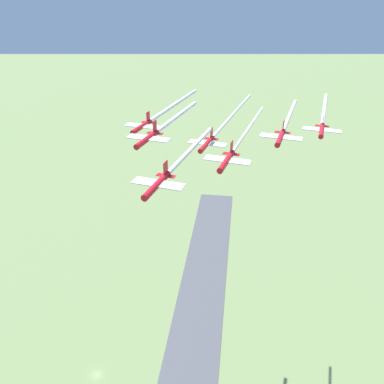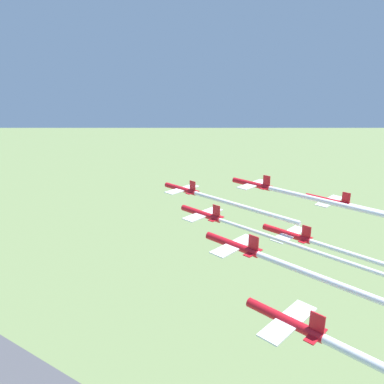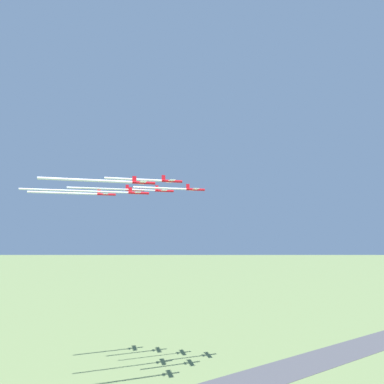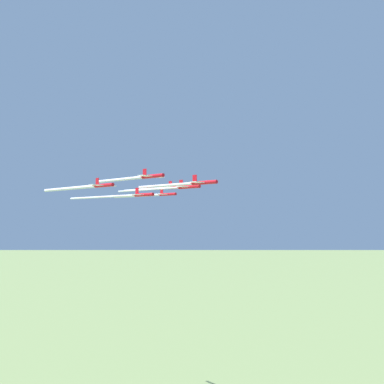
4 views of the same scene
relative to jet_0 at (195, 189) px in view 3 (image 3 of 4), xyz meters
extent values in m
cylinder|color=red|center=(0.03, 0.43, -0.05)|extent=(2.18, 10.84, 1.32)
cube|color=white|center=(-0.02, -0.29, -0.05)|extent=(10.25, 3.67, 0.22)
cube|color=red|center=(-0.32, -3.98, 1.59)|extent=(0.32, 1.92, 2.63)
cube|color=red|center=(-0.32, -3.98, -0.05)|extent=(3.92, 1.62, 0.14)
cylinder|color=red|center=(-10.47, -14.52, -0.27)|extent=(2.18, 10.84, 1.32)
cube|color=white|center=(-10.53, -15.24, -0.27)|extent=(10.25, 3.67, 0.22)
cube|color=red|center=(-10.83, -18.93, 1.38)|extent=(0.32, 1.92, 2.63)
cube|color=red|center=(-10.83, -18.93, -0.27)|extent=(3.92, 1.62, 0.14)
cylinder|color=red|center=(8.00, -16.02, 2.51)|extent=(2.18, 10.84, 1.32)
cube|color=white|center=(7.94, -16.73, 2.51)|extent=(10.25, 3.67, 0.22)
cube|color=red|center=(7.64, -20.43, 4.16)|extent=(0.32, 1.92, 2.63)
cube|color=red|center=(7.64, -20.43, 2.51)|extent=(3.92, 1.62, 0.14)
cylinder|color=red|center=(-20.98, -29.47, 0.77)|extent=(2.18, 10.84, 1.32)
cube|color=white|center=(-21.04, -30.19, 0.77)|extent=(10.25, 3.67, 0.22)
cube|color=red|center=(-21.33, -33.89, 2.41)|extent=(0.32, 1.92, 2.63)
cube|color=red|center=(-21.33, -33.89, 0.77)|extent=(3.92, 1.62, 0.14)
cylinder|color=red|center=(-2.51, -30.97, -3.13)|extent=(2.18, 10.84, 1.32)
cube|color=white|center=(-2.57, -31.68, -3.13)|extent=(10.25, 3.67, 0.22)
cube|color=red|center=(-2.87, -35.38, -1.48)|extent=(0.32, 1.92, 2.63)
cube|color=red|center=(-2.87, -35.38, -3.13)|extent=(3.92, 1.62, 0.14)
cylinder|color=red|center=(15.96, -32.46, -0.40)|extent=(2.18, 10.84, 1.32)
cube|color=white|center=(15.90, -33.18, -0.40)|extent=(10.25, 3.67, 0.22)
cube|color=red|center=(15.60, -36.88, 1.25)|extent=(0.32, 1.92, 2.63)
cube|color=red|center=(15.60, -36.88, -0.40)|extent=(3.92, 1.62, 0.14)
cylinder|color=red|center=(-31.48, -44.42, -1.35)|extent=(2.18, 10.84, 1.32)
cube|color=white|center=(-31.54, -45.14, -1.35)|extent=(10.25, 3.67, 0.22)
cube|color=red|center=(-31.84, -48.84, 0.29)|extent=(0.32, 1.92, 2.63)
cube|color=red|center=(-31.84, -48.84, -1.35)|extent=(3.92, 1.62, 0.14)
cylinder|color=white|center=(-1.57, -19.40, -0.05)|extent=(3.32, 29.00, 0.99)
cylinder|color=white|center=(-12.51, -39.75, -0.27)|extent=(3.93, 39.79, 0.72)
cylinder|color=white|center=(6.43, -35.41, 2.51)|extent=(3.34, 28.13, 1.08)
cylinder|color=white|center=(-22.70, -50.70, 0.77)|extent=(3.56, 31.80, 0.99)
cylinder|color=white|center=(-5.00, -61.71, -3.13)|extent=(5.00, 50.83, 0.89)
cylinder|color=white|center=(13.92, -57.68, -0.40)|extent=(4.40, 39.80, 1.19)
cylinder|color=white|center=(-33.42, -68.39, -1.35)|extent=(4.14, 37.28, 1.14)
camera|label=1|loc=(-21.91, 58.76, 31.26)|focal=35.00mm
camera|label=2|loc=(-70.48, -61.17, 28.62)|focal=35.00mm
camera|label=3|loc=(153.45, -63.01, -21.89)|focal=28.00mm
camera|label=4|loc=(101.23, 74.97, -10.37)|focal=35.00mm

